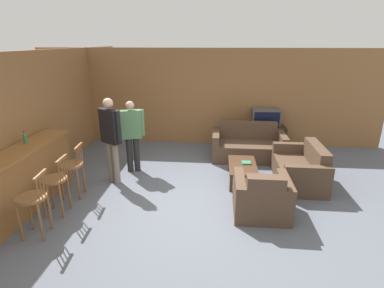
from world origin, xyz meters
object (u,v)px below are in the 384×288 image
(bar_chair_mid, at_px, (55,183))
(tv, at_px, (266,118))
(bottle, at_px, (25,138))
(person_by_window, at_px, (132,133))
(bar_chair_far, at_px, (72,168))
(coffee_table, at_px, (243,167))
(tv_unit, at_px, (264,137))
(person_by_counter, at_px, (111,136))
(couch_far, at_px, (248,146))
(book_on_table, at_px, (246,163))
(armchair_near, at_px, (262,198))
(bar_chair_near, at_px, (33,202))
(loveseat_right, at_px, (301,169))

(bar_chair_mid, xyz_separation_m, tv, (3.87, 3.63, 0.28))
(bottle, bearing_deg, person_by_window, 40.78)
(bar_chair_far, xyz_separation_m, tv, (3.87, 3.03, 0.28))
(coffee_table, relative_size, tv_unit, 0.96)
(person_by_counter, bearing_deg, tv_unit, 35.46)
(couch_far, xyz_separation_m, coffee_table, (-0.22, -1.34, 0.01))
(book_on_table, bearing_deg, tv_unit, 72.62)
(book_on_table, height_order, person_by_counter, person_by_counter)
(bar_chair_mid, distance_m, person_by_counter, 1.43)
(armchair_near, xyz_separation_m, book_on_table, (-0.15, 1.31, 0.08))
(couch_far, height_order, coffee_table, couch_far)
(bar_chair_far, xyz_separation_m, couch_far, (3.38, 2.27, -0.26))
(bar_chair_far, distance_m, person_by_counter, 0.95)
(bar_chair_near, distance_m, book_on_table, 3.92)
(tv, bearing_deg, armchair_near, -98.21)
(bar_chair_far, xyz_separation_m, person_by_counter, (0.54, 0.66, 0.43))
(bar_chair_near, bearing_deg, bar_chair_mid, 89.99)
(tv, xyz_separation_m, bottle, (-4.61, -3.12, 0.31))
(bar_chair_far, height_order, loveseat_right, bar_chair_far)
(bar_chair_far, distance_m, coffee_table, 3.31)
(bar_chair_mid, bearing_deg, person_by_counter, 66.80)
(bar_chair_near, relative_size, armchair_near, 1.12)
(person_by_window, bearing_deg, coffee_table, -6.97)
(bar_chair_near, distance_m, armchair_near, 3.52)
(bar_chair_mid, relative_size, bar_chair_far, 1.00)
(couch_far, bearing_deg, bottle, -150.18)
(tv, bearing_deg, book_on_table, -107.41)
(book_on_table, bearing_deg, armchair_near, -83.33)
(couch_far, bearing_deg, book_on_table, -96.53)
(bar_chair_mid, xyz_separation_m, bottle, (-0.74, 0.51, 0.59))
(bar_chair_mid, distance_m, tv_unit, 5.32)
(bar_chair_mid, distance_m, tv, 5.31)
(bar_chair_mid, xyz_separation_m, person_by_counter, (0.54, 1.25, 0.43))
(armchair_near, bearing_deg, bar_chair_mid, -175.19)
(bar_chair_mid, relative_size, tv_unit, 0.92)
(person_by_window, bearing_deg, bar_chair_far, -122.65)
(bar_chair_mid, distance_m, book_on_table, 3.62)
(bar_chair_mid, bearing_deg, tv_unit, 43.13)
(person_by_counter, bearing_deg, armchair_near, -18.70)
(bar_chair_far, relative_size, coffee_table, 0.96)
(person_by_counter, bearing_deg, bottle, -149.71)
(bottle, xyz_separation_m, person_by_counter, (1.27, 0.74, -0.16))
(bar_chair_far, xyz_separation_m, coffee_table, (3.16, 0.93, -0.25))
(couch_far, xyz_separation_m, tv_unit, (0.49, 0.76, 0.00))
(bar_chair_far, relative_size, tv, 1.41)
(armchair_near, bearing_deg, couch_far, 90.18)
(bar_chair_mid, relative_size, person_by_counter, 0.58)
(coffee_table, bearing_deg, couch_far, 80.53)
(loveseat_right, height_order, person_by_window, person_by_window)
(person_by_window, bearing_deg, tv, 30.31)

